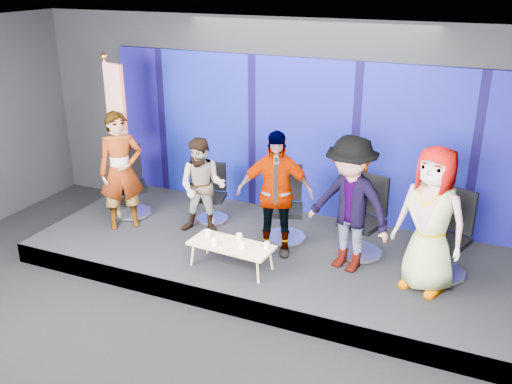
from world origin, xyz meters
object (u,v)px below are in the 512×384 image
at_px(panelist_d, 349,204).
at_px(mug_a, 208,233).
at_px(panelist_a, 121,171).
at_px(panelist_e, 431,220).
at_px(chair_a, 130,192).
at_px(coffee_table, 231,246).
at_px(mug_c, 239,237).
at_px(panelist_b, 202,187).
at_px(panelist_c, 275,194).
at_px(chair_e, 446,248).
at_px(mug_d, 242,246).
at_px(flag_stand, 115,131).
at_px(mug_e, 267,246).
at_px(chair_b, 213,202).
at_px(chair_c, 286,215).
at_px(mug_b, 214,241).
at_px(chair_d, 363,229).

distance_m(panelist_d, mug_a, 2.03).
relative_size(panelist_a, panelist_e, 0.98).
distance_m(chair_a, panelist_d, 3.90).
height_order(coffee_table, mug_c, mug_c).
bearing_deg(mug_c, panelist_b, 143.33).
distance_m(panelist_c, chair_e, 2.44).
xyz_separation_m(chair_e, mug_d, (-2.53, -1.08, 0.01)).
bearing_deg(flag_stand, mug_e, -1.91).
distance_m(chair_b, chair_c, 1.37).
bearing_deg(panelist_a, panelist_d, -40.87).
bearing_deg(mug_b, mug_c, 43.40).
bearing_deg(panelist_a, flag_stand, 88.16).
relative_size(panelist_b, mug_b, 16.39).
bearing_deg(chair_e, panelist_e, -91.98).
height_order(chair_b, mug_b, chair_b).
bearing_deg(mug_c, chair_e, 18.11).
xyz_separation_m(chair_c, mug_e, (0.15, -1.11, 0.03)).
distance_m(chair_b, chair_e, 3.75).
bearing_deg(chair_b, flag_stand, 176.84).
bearing_deg(mug_d, chair_d, 41.74).
xyz_separation_m(chair_c, mug_a, (-0.76, -1.10, 0.03)).
relative_size(chair_b, mug_e, 10.17).
distance_m(chair_d, mug_c, 1.82).
xyz_separation_m(mug_b, mug_c, (0.26, 0.25, 0.00)).
relative_size(chair_c, mug_d, 13.09).
distance_m(panelist_c, panelist_e, 2.17).
distance_m(chair_d, panelist_e, 1.29).
bearing_deg(mug_e, panelist_e, 13.04).
bearing_deg(mug_e, coffee_table, -172.24).
relative_size(coffee_table, mug_b, 12.91).
xyz_separation_m(panelist_d, flag_stand, (-4.08, 0.41, 0.46)).
relative_size(chair_b, mug_b, 10.12).
relative_size(panelist_a, chair_b, 1.99).
bearing_deg(chair_c, mug_b, -132.77).
height_order(panelist_e, mug_a, panelist_e).
bearing_deg(panelist_d, mug_a, -145.89).
bearing_deg(flag_stand, panelist_e, 9.95).
bearing_deg(panelist_d, chair_b, -178.54).
xyz_separation_m(chair_b, mug_c, (1.06, -1.21, 0.10)).
height_order(panelist_a, coffee_table, panelist_a).
relative_size(chair_c, mug_c, 11.31).
bearing_deg(chair_a, chair_d, -40.45).
distance_m(panelist_d, panelist_e, 1.08).
relative_size(chair_c, chair_d, 0.97).
relative_size(panelist_b, panelist_c, 0.83).
distance_m(chair_b, coffee_table, 1.68).
bearing_deg(chair_d, panelist_d, -84.51).
bearing_deg(panelist_d, coffee_table, -138.67).
distance_m(chair_c, coffee_table, 1.23).
distance_m(panelist_b, panelist_d, 2.38).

